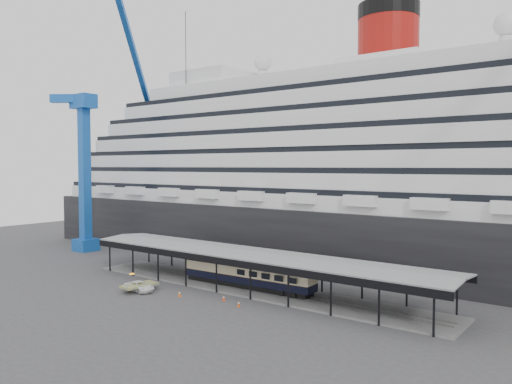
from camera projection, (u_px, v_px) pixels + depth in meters
ground at (229, 297)px, 64.65m from camera, size 200.00×200.00×0.00m
cruise_ship at (344, 159)px, 89.16m from camera, size 130.00×30.00×43.90m
platform_canopy at (252, 273)px, 68.51m from camera, size 56.00×9.18×5.30m
crane_blue at (90, 151)px, 99.23m from camera, size 22.63×19.19×47.60m
port_truck at (139, 286)px, 67.79m from camera, size 5.00×2.65×1.34m
pullman_carriage at (247, 271)px, 69.05m from camera, size 20.87×3.38×20.41m
traffic_cone_left at (180, 294)px, 65.09m from camera, size 0.49×0.49×0.78m
traffic_cone_mid at (239, 304)px, 60.35m from camera, size 0.45×0.45×0.73m
traffic_cone_right at (224, 298)px, 63.02m from camera, size 0.43×0.43×0.71m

